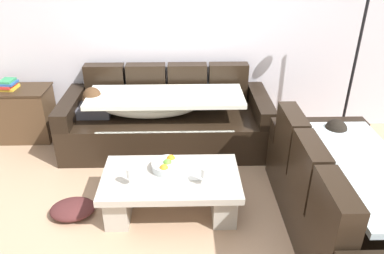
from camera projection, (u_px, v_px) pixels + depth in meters
name	position (u px, v px, depth m)	size (l,w,h in m)	color
ground_plane	(189.00, 245.00, 3.03)	(14.00, 14.00, 0.00)	tan
back_wall	(186.00, 20.00, 4.31)	(9.00, 0.10, 2.70)	silver
couch_along_wall	(164.00, 120.00, 4.31)	(2.32, 0.92, 0.88)	black
couch_near_window	(346.00, 200.00, 3.01)	(0.92, 1.93, 0.88)	black
coffee_table	(171.00, 189.00, 3.31)	(1.20, 0.68, 0.38)	#B7B0A3
fruit_bowl	(168.00, 166.00, 3.31)	(0.28, 0.28, 0.10)	silver
wine_glass_near_left	(131.00, 173.00, 3.07)	(0.07, 0.07, 0.17)	silver
wine_glass_near_right	(205.00, 173.00, 3.07)	(0.07, 0.07, 0.17)	silver
open_magazine	(193.00, 173.00, 3.26)	(0.28, 0.21, 0.01)	white
side_cabinet	(22.00, 114.00, 4.48)	(0.72, 0.44, 0.64)	#4D3723
book_stack_on_cabinet	(8.00, 85.00, 4.30)	(0.18, 0.21, 0.11)	gold
floor_lamp	(354.00, 53.00, 3.95)	(0.33, 0.31, 1.95)	black
crumpled_garment	(73.00, 209.00, 3.34)	(0.40, 0.32, 0.12)	#4C2323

